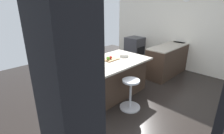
{
  "coord_description": "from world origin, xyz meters",
  "views": [
    {
      "loc": [
        2.75,
        2.6,
        2.14
      ],
      "look_at": [
        0.11,
        0.0,
        0.75
      ],
      "focal_mm": 27.8,
      "sensor_mm": 36.0,
      "label": 1
    }
  ],
  "objects_px": {
    "apple_red": "(111,57)",
    "cutting_board": "(111,59)",
    "oven_range": "(135,49)",
    "fruit_bowl": "(124,55)",
    "kitchen_island": "(109,78)",
    "water_bottle": "(100,61)",
    "stool_by_window": "(130,95)",
    "apple_green": "(108,58)"
  },
  "relations": [
    {
      "from": "cutting_board",
      "to": "apple_green",
      "type": "relative_size",
      "value": 4.33
    },
    {
      "from": "kitchen_island",
      "to": "fruit_bowl",
      "type": "bearing_deg",
      "value": 175.62
    },
    {
      "from": "kitchen_island",
      "to": "stool_by_window",
      "type": "relative_size",
      "value": 2.75
    },
    {
      "from": "cutting_board",
      "to": "apple_red",
      "type": "xyz_separation_m",
      "value": [
        0.0,
        -0.01,
        0.05
      ]
    },
    {
      "from": "fruit_bowl",
      "to": "kitchen_island",
      "type": "bearing_deg",
      "value": -4.38
    },
    {
      "from": "stool_by_window",
      "to": "apple_red",
      "type": "xyz_separation_m",
      "value": [
        -0.17,
        -0.75,
        0.63
      ]
    },
    {
      "from": "apple_green",
      "to": "fruit_bowl",
      "type": "bearing_deg",
      "value": 174.36
    },
    {
      "from": "oven_range",
      "to": "apple_green",
      "type": "height_order",
      "value": "apple_green"
    },
    {
      "from": "apple_green",
      "to": "water_bottle",
      "type": "distance_m",
      "value": 0.46
    },
    {
      "from": "stool_by_window",
      "to": "apple_red",
      "type": "relative_size",
      "value": 9.19
    },
    {
      "from": "oven_range",
      "to": "apple_green",
      "type": "bearing_deg",
      "value": 25.29
    },
    {
      "from": "oven_range",
      "to": "fruit_bowl",
      "type": "xyz_separation_m",
      "value": [
        2.17,
        1.31,
        0.48
      ]
    },
    {
      "from": "stool_by_window",
      "to": "apple_green",
      "type": "bearing_deg",
      "value": -95.84
    },
    {
      "from": "apple_red",
      "to": "water_bottle",
      "type": "height_order",
      "value": "water_bottle"
    },
    {
      "from": "apple_red",
      "to": "apple_green",
      "type": "distance_m",
      "value": 0.09
    },
    {
      "from": "oven_range",
      "to": "apple_red",
      "type": "height_order",
      "value": "apple_red"
    },
    {
      "from": "cutting_board",
      "to": "fruit_bowl",
      "type": "relative_size",
      "value": 1.63
    },
    {
      "from": "oven_range",
      "to": "fruit_bowl",
      "type": "bearing_deg",
      "value": 31.19
    },
    {
      "from": "oven_range",
      "to": "cutting_board",
      "type": "bearing_deg",
      "value": 26.11
    },
    {
      "from": "stool_by_window",
      "to": "cutting_board",
      "type": "bearing_deg",
      "value": -103.01
    },
    {
      "from": "kitchen_island",
      "to": "water_bottle",
      "type": "relative_size",
      "value": 5.79
    },
    {
      "from": "oven_range",
      "to": "water_bottle",
      "type": "bearing_deg",
      "value": 25.07
    },
    {
      "from": "cutting_board",
      "to": "apple_red",
      "type": "bearing_deg",
      "value": -69.41
    },
    {
      "from": "kitchen_island",
      "to": "cutting_board",
      "type": "distance_m",
      "value": 0.45
    },
    {
      "from": "water_bottle",
      "to": "apple_green",
      "type": "bearing_deg",
      "value": -156.36
    },
    {
      "from": "kitchen_island",
      "to": "cutting_board",
      "type": "xyz_separation_m",
      "value": [
        -0.08,
        -0.01,
        0.45
      ]
    },
    {
      "from": "stool_by_window",
      "to": "apple_green",
      "type": "distance_m",
      "value": 0.98
    },
    {
      "from": "apple_red",
      "to": "cutting_board",
      "type": "bearing_deg",
      "value": 110.59
    },
    {
      "from": "water_bottle",
      "to": "fruit_bowl",
      "type": "height_order",
      "value": "water_bottle"
    },
    {
      "from": "oven_range",
      "to": "apple_green",
      "type": "distance_m",
      "value": 3.0
    },
    {
      "from": "stool_by_window",
      "to": "fruit_bowl",
      "type": "relative_size",
      "value": 2.97
    },
    {
      "from": "kitchen_island",
      "to": "water_bottle",
      "type": "distance_m",
      "value": 0.72
    },
    {
      "from": "fruit_bowl",
      "to": "stool_by_window",
      "type": "bearing_deg",
      "value": 49.98
    },
    {
      "from": "kitchen_island",
      "to": "apple_green",
      "type": "distance_m",
      "value": 0.5
    },
    {
      "from": "kitchen_island",
      "to": "fruit_bowl",
      "type": "relative_size",
      "value": 8.17
    },
    {
      "from": "stool_by_window",
      "to": "apple_red",
      "type": "distance_m",
      "value": 0.99
    },
    {
      "from": "kitchen_island",
      "to": "water_bottle",
      "type": "xyz_separation_m",
      "value": [
        0.43,
        0.17,
        0.56
      ]
    },
    {
      "from": "oven_range",
      "to": "kitchen_island",
      "type": "relative_size",
      "value": 0.49
    },
    {
      "from": "apple_red",
      "to": "water_bottle",
      "type": "distance_m",
      "value": 0.54
    },
    {
      "from": "kitchen_island",
      "to": "oven_range",
      "type": "bearing_deg",
      "value": -154.35
    },
    {
      "from": "stool_by_window",
      "to": "fruit_bowl",
      "type": "bearing_deg",
      "value": -130.02
    },
    {
      "from": "kitchen_island",
      "to": "apple_green",
      "type": "xyz_separation_m",
      "value": [
        0.02,
        -0.01,
        0.5
      ]
    }
  ]
}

